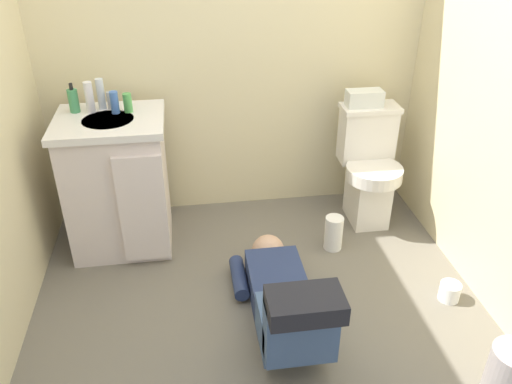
{
  "coord_description": "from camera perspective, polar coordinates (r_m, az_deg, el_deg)",
  "views": [
    {
      "loc": [
        -0.31,
        -2.06,
        1.9
      ],
      "look_at": [
        0.04,
        0.39,
        0.45
      ],
      "focal_mm": 36.4,
      "sensor_mm": 36.0,
      "label": 1
    }
  ],
  "objects": [
    {
      "name": "toilet",
      "position": [
        3.39,
        12.27,
        2.66
      ],
      "size": [
        0.36,
        0.46,
        0.75
      ],
      "color": "silver",
      "rests_on": "ground_plane"
    },
    {
      "name": "bottle_blue",
      "position": [
        3.02,
        -15.29,
        9.48
      ],
      "size": [
        0.05,
        0.05,
        0.12
      ],
      "primitive_type": "cylinder",
      "color": "#426CBC",
      "rests_on": "vanity_cabinet"
    },
    {
      "name": "ground_plane",
      "position": [
        2.83,
        0.26,
        -12.34
      ],
      "size": [
        2.85,
        3.09,
        0.04
      ],
      "primitive_type": "cube",
      "color": "#6A6355"
    },
    {
      "name": "person_plumber",
      "position": [
        2.57,
        3.14,
        -11.78
      ],
      "size": [
        0.39,
        1.06,
        0.52
      ],
      "color": "navy",
      "rests_on": "ground_plane"
    },
    {
      "name": "vanity_cabinet",
      "position": [
        3.14,
        -14.89,
        1.01
      ],
      "size": [
        0.6,
        0.53,
        0.82
      ],
      "color": "silver",
      "rests_on": "ground_plane"
    },
    {
      "name": "toilet_paper_roll",
      "position": [
        2.99,
        20.51,
        -10.21
      ],
      "size": [
        0.11,
        0.11,
        0.1
      ],
      "primitive_type": "cylinder",
      "color": "white",
      "rests_on": "ground_plane"
    },
    {
      "name": "soap_dispenser",
      "position": [
        3.1,
        -19.42,
        9.48
      ],
      "size": [
        0.06,
        0.06,
        0.17
      ],
      "color": "#408E58",
      "rests_on": "vanity_cabinet"
    },
    {
      "name": "bottle_white",
      "position": [
        3.06,
        -17.85,
        9.89
      ],
      "size": [
        0.05,
        0.05,
        0.17
      ],
      "primitive_type": "cylinder",
      "color": "silver",
      "rests_on": "vanity_cabinet"
    },
    {
      "name": "tissue_box",
      "position": [
        3.28,
        11.82,
        10.05
      ],
      "size": [
        0.22,
        0.11,
        0.1
      ],
      "primitive_type": "cube",
      "color": "silver",
      "rests_on": "toilet"
    },
    {
      "name": "bottle_clear",
      "position": [
        3.09,
        -16.69,
        10.29
      ],
      "size": [
        0.04,
        0.04,
        0.17
      ],
      "primitive_type": "cylinder",
      "color": "silver",
      "rests_on": "vanity_cabinet"
    },
    {
      "name": "faucet",
      "position": [
        3.09,
        -15.82,
        9.65
      ],
      "size": [
        0.02,
        0.02,
        0.1
      ],
      "primitive_type": "cylinder",
      "color": "silver",
      "rests_on": "vanity_cabinet"
    },
    {
      "name": "wall_back",
      "position": [
        3.24,
        -2.66,
        17.76
      ],
      "size": [
        2.51,
        0.08,
        2.4
      ],
      "primitive_type": "cube",
      "color": "beige",
      "rests_on": "ground_plane"
    },
    {
      "name": "paper_towel_roll",
      "position": [
        3.17,
        8.52,
        -4.47
      ],
      "size": [
        0.11,
        0.11,
        0.22
      ],
      "primitive_type": "cylinder",
      "color": "white",
      "rests_on": "ground_plane"
    },
    {
      "name": "trash_can",
      "position": [
        2.54,
        26.08,
        -17.68
      ],
      "size": [
        0.19,
        0.19,
        0.28
      ],
      "primitive_type": "cylinder",
      "color": "#A19692",
      "rests_on": "ground_plane"
    },
    {
      "name": "bottle_green",
      "position": [
        3.02,
        -13.92,
        9.49
      ],
      "size": [
        0.05,
        0.05,
        0.11
      ],
      "primitive_type": "cylinder",
      "color": "#4DA24F",
      "rests_on": "vanity_cabinet"
    }
  ]
}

